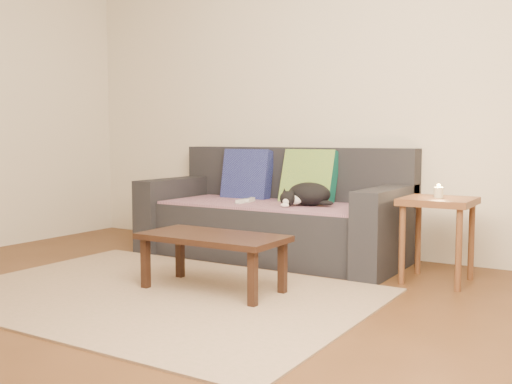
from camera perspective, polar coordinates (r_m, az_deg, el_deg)
ground at (r=3.61m, az=-10.88°, el=-10.17°), size 4.50×4.50×0.00m
back_wall at (r=5.15m, az=4.25°, el=9.06°), size 4.50×0.04×2.60m
sofa at (r=4.80m, az=1.82°, el=-2.49°), size 2.10×0.94×0.87m
throw_blanket at (r=4.71m, az=1.27°, el=-1.16°), size 1.66×0.74×0.02m
cushion_navy at (r=5.11m, az=-0.87°, el=1.58°), size 0.44×0.19×0.45m
cushion_green at (r=4.82m, az=5.06°, el=1.35°), size 0.44×0.24×0.46m
cat at (r=4.52m, az=4.91°, el=-0.24°), size 0.42×0.39×0.18m
wii_remote_a at (r=4.70m, az=-1.32°, el=-0.88°), size 0.05×0.15×0.03m
wii_remote_b at (r=4.78m, az=-0.58°, el=-0.77°), size 0.07×0.15×0.03m
side_table at (r=4.10m, az=16.94°, el=-1.91°), size 0.45×0.45×0.56m
candle at (r=4.08m, az=16.99°, el=-0.02°), size 0.06×0.06×0.09m
rug at (r=3.72m, az=-9.30°, el=-9.60°), size 2.50×1.80×0.01m
coffee_table at (r=3.69m, az=-4.14°, el=-4.75°), size 0.90×0.45×0.36m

